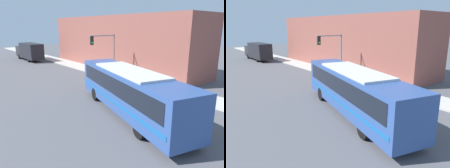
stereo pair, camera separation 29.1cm
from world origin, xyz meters
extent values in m
plane|color=#515156|center=(0.00, 0.00, 0.00)|extent=(120.00, 120.00, 0.00)
cube|color=#B7B2A8|center=(5.91, 20.00, 0.07)|extent=(2.81, 70.00, 0.13)
cube|color=brown|center=(10.31, 14.13, 3.61)|extent=(6.00, 26.27, 7.23)
cube|color=#2D4C8C|center=(-0.95, 0.22, 1.71)|extent=(5.41, 12.01, 2.55)
cube|color=black|center=(-0.95, 0.22, 2.17)|extent=(5.20, 11.11, 1.08)
cube|color=#19599E|center=(-0.95, 0.22, 1.15)|extent=(5.32, 11.56, 0.24)
cube|color=silver|center=(-0.95, 0.22, 3.04)|extent=(3.84, 6.84, 0.16)
cylinder|color=black|center=(1.04, 3.47, 0.51)|extent=(0.53, 1.06, 1.02)
cylinder|color=black|center=(-1.04, 4.03, 0.51)|extent=(0.53, 1.06, 1.02)
cylinder|color=black|center=(-0.75, -3.18, 0.51)|extent=(0.53, 1.06, 1.02)
cylinder|color=black|center=(-2.83, -2.63, 0.51)|extent=(0.53, 1.06, 1.02)
cube|color=black|center=(2.44, 28.21, 1.72)|extent=(2.21, 6.05, 2.55)
cube|color=#262628|center=(2.44, 32.42, 1.35)|extent=(2.10, 2.35, 1.80)
cylinder|color=black|center=(1.49, 32.00, 0.45)|extent=(0.25, 0.90, 0.90)
cylinder|color=black|center=(1.49, 27.08, 0.45)|extent=(0.25, 0.90, 0.90)
cylinder|color=#999999|center=(5.10, 5.76, 0.40)|extent=(0.24, 0.24, 0.53)
sphere|color=#999999|center=(5.10, 5.76, 0.74)|extent=(0.23, 0.23, 0.23)
cylinder|color=#999999|center=(5.10, 5.63, 0.43)|extent=(0.11, 0.14, 0.11)
cylinder|color=slate|center=(5.25, 9.24, 2.58)|extent=(0.16, 0.16, 4.88)
cylinder|color=slate|center=(3.65, 9.24, 4.87)|extent=(3.20, 0.11, 0.11)
cube|color=black|center=(2.25, 9.24, 4.42)|extent=(0.30, 0.24, 0.90)
sphere|color=#19D83F|center=(2.25, 9.10, 4.19)|extent=(0.18, 0.18, 0.18)
cylinder|color=slate|center=(5.10, 8.98, 0.66)|extent=(0.06, 0.06, 1.05)
cylinder|color=#4C4C51|center=(5.10, 8.98, 1.29)|extent=(0.14, 0.14, 0.22)
cylinder|color=#47382D|center=(5.72, 11.59, 0.56)|extent=(0.28, 0.28, 0.85)
cylinder|color=#2659A5|center=(5.72, 11.59, 1.34)|extent=(0.34, 0.34, 0.71)
sphere|color=tan|center=(5.72, 11.59, 1.81)|extent=(0.23, 0.23, 0.23)
camera|label=1|loc=(-10.73, -9.95, 5.87)|focal=35.00mm
camera|label=2|loc=(-10.50, -10.13, 5.87)|focal=35.00mm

